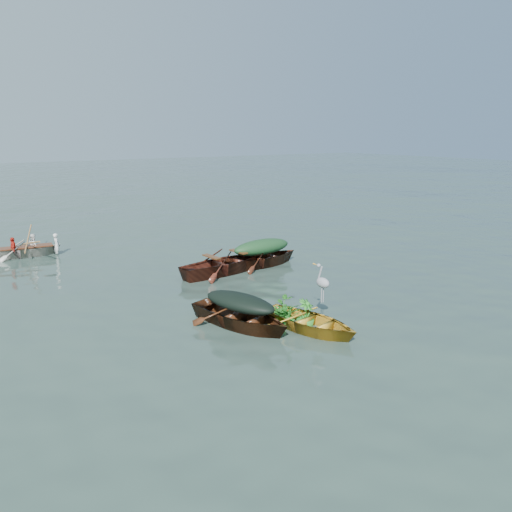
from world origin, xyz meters
The scene contains 13 objects.
ground centered at (0.00, 0.00, 0.00)m, with size 140.00×140.00×0.00m, color #31453C.
yellow_dinghy centered at (-0.97, -2.22, 0.00)m, with size 1.31×3.01×0.80m, color #BA7F24.
dark_covered_boat centered at (-2.16, -1.13, 0.00)m, with size 1.32×3.56×0.88m, color #4B2311.
green_tarp_boat centered at (1.33, 3.00, 0.00)m, with size 1.24×3.97×0.90m, color #411B0F.
open_wooden_boat centered at (-0.12, 2.95, 0.00)m, with size 1.37×4.40×1.03m, color #552215.
rowed_boat centered at (-5.05, 8.89, 0.00)m, with size 1.05×3.50×0.79m, color beige.
dark_tarp_cover centered at (-2.16, -1.13, 0.64)m, with size 0.73×1.96×0.40m, color black.
green_tarp_cover centered at (1.33, 3.00, 0.71)m, with size 0.68×2.19×0.52m, color #1A3F20.
thwart_benches centered at (-0.12, 2.95, 0.53)m, with size 0.82×2.20×0.04m, color #482810, non-canonical shape.
heron centered at (-0.44, -2.04, 0.86)m, with size 0.28×0.40×0.92m, color #9D9FA6, non-canonical shape.
dinghy_weeds centered at (-1.07, -1.68, 0.70)m, with size 0.70×0.90×0.60m, color #23721D.
rowers centered at (-5.05, 8.89, 0.77)m, with size 0.94×2.45×0.76m, color silver.
oars centered at (-5.05, 8.89, 0.42)m, with size 2.60×0.60×0.06m, color olive, non-canonical shape.
Camera 1 is at (-7.94, -10.33, 4.41)m, focal length 35.00 mm.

